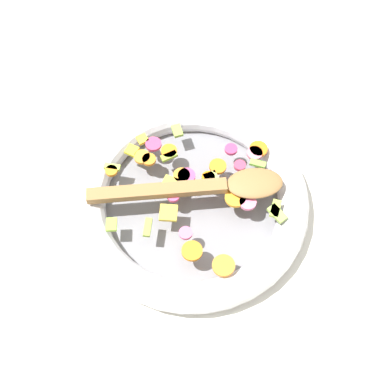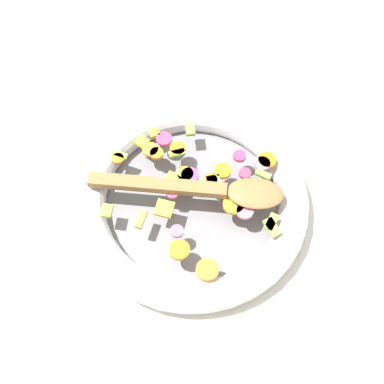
{
  "view_description": "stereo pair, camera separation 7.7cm",
  "coord_description": "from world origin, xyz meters",
  "views": [
    {
      "loc": [
        -0.4,
        0.13,
        0.8
      ],
      "look_at": [
        0.0,
        0.0,
        0.05
      ],
      "focal_mm": 50.0,
      "sensor_mm": 36.0,
      "label": 1
    },
    {
      "loc": [
        -0.41,
        0.05,
        0.8
      ],
      "look_at": [
        0.0,
        0.0,
        0.05
      ],
      "focal_mm": 50.0,
      "sensor_mm": 36.0,
      "label": 2
    }
  ],
  "objects": [
    {
      "name": "ground_plane",
      "position": [
        0.0,
        0.0,
        0.0
      ],
      "size": [
        4.0,
        4.0,
        0.0
      ],
      "primitive_type": "plane",
      "color": "silver"
    },
    {
      "name": "skillet",
      "position": [
        0.0,
        0.0,
        0.02
      ],
      "size": [
        0.38,
        0.38,
        0.05
      ],
      "color": "slate",
      "rests_on": "ground_plane"
    },
    {
      "name": "wooden_spoon",
      "position": [
        -0.01,
        -0.02,
        0.06
      ],
      "size": [
        0.11,
        0.31,
        0.01
      ],
      "color": "olive",
      "rests_on": "chopped_vegetables"
    },
    {
      "name": "chopped_vegetables",
      "position": [
        0.01,
        -0.01,
        0.05
      ],
      "size": [
        0.29,
        0.29,
        0.01
      ],
      "color": "orange",
      "rests_on": "skillet"
    }
  ]
}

